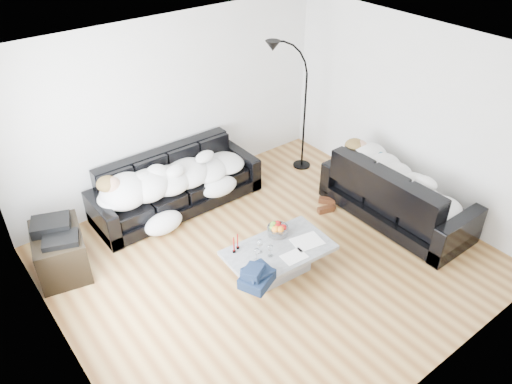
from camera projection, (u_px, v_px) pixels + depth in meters
ground at (270, 261)px, 6.33m from camera, size 5.00×5.00×0.00m
wall_back at (172, 108)px, 7.07m from camera, size 5.00×0.02×2.60m
wall_left at (50, 268)px, 4.33m from camera, size 0.02×4.50×2.60m
wall_right at (413, 115)px, 6.87m from camera, size 0.02×4.50×2.60m
ceiling at (275, 62)px, 4.87m from camera, size 5.00×5.00×0.00m
sofa_back at (176, 183)px, 7.11m from camera, size 2.44×0.84×0.80m
sofa_right at (398, 192)px, 6.85m from camera, size 0.91×2.12×0.86m
sleeper_back at (177, 171)px, 6.95m from camera, size 2.06×0.71×0.41m
sleeper_right at (401, 179)px, 6.73m from camera, size 0.77×1.82×0.44m
teal_cushion at (362, 156)px, 7.09m from camera, size 0.42×0.38×0.20m
coffee_table at (278, 260)px, 6.06m from camera, size 1.32×0.82×0.37m
fruit_bowl at (278, 228)px, 6.15m from camera, size 0.33×0.33×0.16m
wine_glass_a at (260, 246)px, 5.86m from camera, size 0.10×0.10×0.19m
wine_glass_b at (257, 254)px, 5.75m from camera, size 0.09×0.09×0.17m
wine_glass_c at (270, 251)px, 5.81m from camera, size 0.09×0.09×0.16m
candle_left at (234, 245)px, 5.85m from camera, size 0.05×0.05×0.22m
candle_right at (238, 242)px, 5.90m from camera, size 0.04×0.04×0.21m
newspaper_a at (307, 241)px, 6.06m from camera, size 0.41×0.34×0.01m
newspaper_b at (294, 256)px, 5.84m from camera, size 0.31×0.23×0.01m
navy_jacket at (257, 270)px, 5.40m from camera, size 0.46×0.41×0.20m
shoes at (326, 205)px, 7.26m from camera, size 0.50×0.45×0.09m
av_cabinet at (60, 252)px, 6.05m from camera, size 0.74×0.93×0.57m
stereo at (54, 229)px, 5.85m from camera, size 0.53×0.47×0.13m
floor_lamp at (305, 112)px, 7.73m from camera, size 0.74×0.39×1.95m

